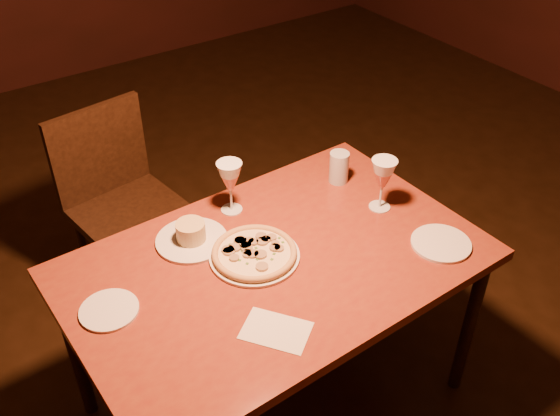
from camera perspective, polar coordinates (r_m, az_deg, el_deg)
floor at (r=2.59m, az=6.15°, el=-16.66°), size 7.00×7.00×0.00m
dining_table at (r=2.08m, az=-0.42°, el=-6.06°), size 1.36×0.89×0.72m
chair_far at (r=2.76m, az=-14.33°, el=0.81°), size 0.48×0.48×0.89m
pizza_plate at (r=2.04m, az=-2.36°, el=-4.15°), size 0.30×0.30×0.03m
ramekin_saucer at (r=2.12m, az=-8.12°, el=-2.53°), size 0.24×0.24×0.08m
wine_glass_far at (r=2.20m, az=-4.56°, el=1.91°), size 0.09×0.09×0.20m
wine_glass_right at (r=2.23m, az=9.32°, el=2.14°), size 0.09×0.09×0.20m
water_tumbler at (r=2.38m, az=5.41°, el=3.73°), size 0.07×0.07×0.12m
side_plate_left at (r=1.94m, az=-15.36°, el=-9.00°), size 0.18×0.18×0.01m
side_plate_near at (r=2.16m, az=14.50°, el=-3.15°), size 0.20×0.20×0.01m
menu_card at (r=1.82m, az=-0.37°, el=-11.13°), size 0.22×0.23×0.00m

